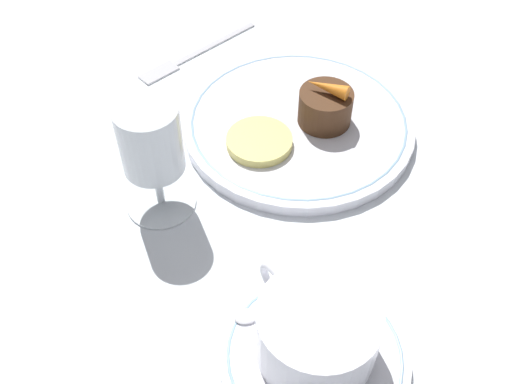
{
  "coord_description": "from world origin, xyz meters",
  "views": [
    {
      "loc": [
        -0.41,
        0.3,
        0.47
      ],
      "look_at": [
        -0.1,
        0.08,
        0.04
      ],
      "focal_mm": 42.0,
      "sensor_mm": 36.0,
      "label": 1
    }
  ],
  "objects_px": {
    "coffee_cup": "(317,331)",
    "fork": "(188,57)",
    "dinner_plate": "(298,124)",
    "wine_glass": "(151,147)",
    "dessert_cake": "(325,107)"
  },
  "relations": [
    {
      "from": "coffee_cup",
      "to": "fork",
      "type": "bearing_deg",
      "value": -17.18
    },
    {
      "from": "dinner_plate",
      "to": "coffee_cup",
      "type": "relative_size",
      "value": 2.11
    },
    {
      "from": "dessert_cake",
      "to": "wine_glass",
      "type": "bearing_deg",
      "value": 87.16
    },
    {
      "from": "coffee_cup",
      "to": "fork",
      "type": "relative_size",
      "value": 0.67
    },
    {
      "from": "dinner_plate",
      "to": "fork",
      "type": "height_order",
      "value": "dinner_plate"
    },
    {
      "from": "fork",
      "to": "dinner_plate",
      "type": "bearing_deg",
      "value": -169.88
    },
    {
      "from": "fork",
      "to": "dessert_cake",
      "type": "height_order",
      "value": "dessert_cake"
    },
    {
      "from": "fork",
      "to": "wine_glass",
      "type": "bearing_deg",
      "value": 142.66
    },
    {
      "from": "dinner_plate",
      "to": "fork",
      "type": "bearing_deg",
      "value": 10.12
    },
    {
      "from": "wine_glass",
      "to": "coffee_cup",
      "type": "bearing_deg",
      "value": -174.6
    },
    {
      "from": "wine_glass",
      "to": "fork",
      "type": "bearing_deg",
      "value": -37.34
    },
    {
      "from": "coffee_cup",
      "to": "fork",
      "type": "xyz_separation_m",
      "value": [
        0.42,
        -0.13,
        -0.04
      ]
    },
    {
      "from": "wine_glass",
      "to": "dinner_plate",
      "type": "bearing_deg",
      "value": -87.73
    },
    {
      "from": "dinner_plate",
      "to": "wine_glass",
      "type": "height_order",
      "value": "wine_glass"
    },
    {
      "from": "dessert_cake",
      "to": "coffee_cup",
      "type": "bearing_deg",
      "value": 138.67
    }
  ]
}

